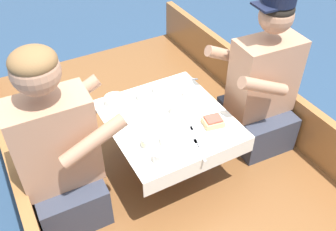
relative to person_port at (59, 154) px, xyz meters
The scene contains 22 objects.
ground_plane 1.00m from the person_port, ahead, with size 60.00×60.00×0.00m, color navy.
boat_deck 0.88m from the person_port, ahead, with size 1.80×3.27×0.34m, color brown.
gunwale_port 0.35m from the person_port, 164.79° to the right, with size 0.06×3.27×0.34m, color #936033.
gunwale_starboard 1.53m from the person_port, ahead, with size 0.06×3.27×0.34m, color #936033.
cockpit_table 0.64m from the person_port, ahead, with size 0.68×0.74×0.40m.
person_port is the anchor object (origin of this frame).
person_starboard 1.28m from the person_port, ahead, with size 0.54×0.47×1.04m.
plate_sandwich 0.85m from the person_port, 11.43° to the right, with size 0.20×0.20×0.01m.
plate_bread 0.51m from the person_port, ahead, with size 0.20×0.20×0.01m.
sandwich 0.85m from the person_port, 11.43° to the right, with size 0.12×0.11×0.05m.
bowl_port_near 0.78m from the person_port, 19.15° to the left, with size 0.13×0.13×0.04m.
bowl_starboard_near 0.89m from the person_port, ahead, with size 0.11×0.11×0.04m.
bowl_center_far 0.60m from the person_port, 16.55° to the right, with size 0.14×0.14×0.04m.
bowl_port_far 0.52m from the person_port, 34.73° to the left, with size 0.12×0.12×0.04m.
coffee_cup_port 0.71m from the person_port, ahead, with size 0.11×0.08×0.06m.
coffee_cup_starboard 0.64m from the person_port, 22.46° to the left, with size 0.09×0.07×0.06m.
coffee_cup_center 0.52m from the person_port, 30.70° to the right, with size 0.10×0.07×0.06m.
tin_can 0.46m from the person_port, 17.02° to the right, with size 0.07×0.07×0.05m.
utensil_knife_port 0.45m from the person_port, 23.53° to the left, with size 0.07×0.16×0.00m.
utensil_knife_starboard 0.98m from the person_port, 18.03° to the left, with size 0.16×0.09×0.00m.
utensil_fork_starboard 0.72m from the person_port, 22.86° to the right, with size 0.05×0.17×0.00m.
utensil_fork_port 0.72m from the person_port, 14.48° to the right, with size 0.06×0.17×0.00m.
Camera 1 is at (-0.79, -1.37, 2.14)m, focal length 40.00 mm.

